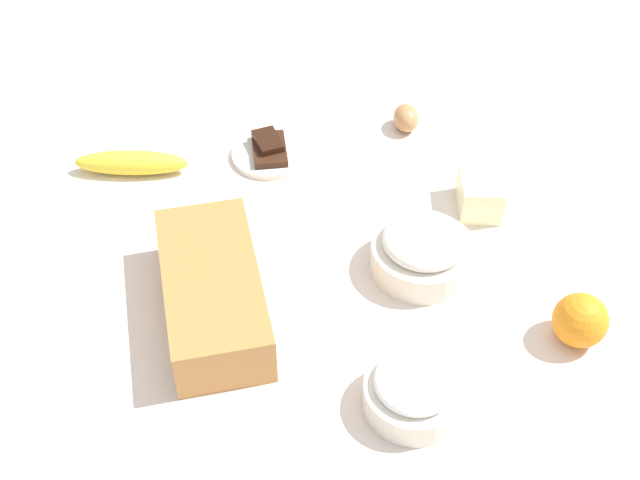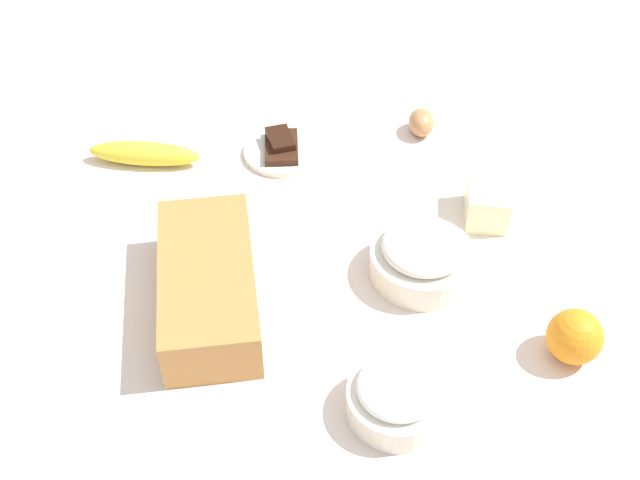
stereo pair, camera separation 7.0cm
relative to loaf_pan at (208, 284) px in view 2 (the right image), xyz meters
name	(u,v)px [view 2 (the right image)]	position (x,y,z in m)	size (l,w,h in m)	color
ground_plane	(320,264)	(0.05, -0.17, -0.05)	(2.40, 2.40, 0.02)	beige
loaf_pan	(208,284)	(0.00, 0.00, 0.00)	(0.29, 0.16, 0.08)	#B77A3D
flour_bowl	(423,256)	(-0.02, -0.31, -0.01)	(0.15, 0.15, 0.08)	silver
sugar_bowl	(397,396)	(-0.24, -0.20, -0.01)	(0.13, 0.13, 0.07)	silver
banana	(144,153)	(0.34, 0.05, -0.02)	(0.19, 0.04, 0.04)	yellow
orange_fruit	(575,337)	(-0.21, -0.45, 0.00)	(0.08, 0.08, 0.08)	orange
butter_block	(487,202)	(0.07, -0.45, -0.01)	(0.09, 0.06, 0.06)	#F4EDB2
egg_near_butter	(421,122)	(0.30, -0.43, -0.02)	(0.04, 0.04, 0.06)	#BB7F4D
chocolate_plate	(279,150)	(0.31, -0.17, -0.03)	(0.13, 0.13, 0.03)	silver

